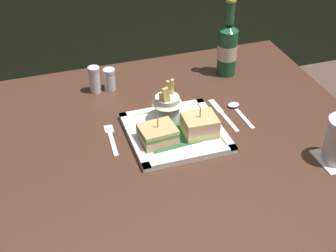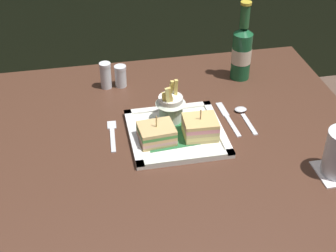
{
  "view_description": "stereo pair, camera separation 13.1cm",
  "coord_description": "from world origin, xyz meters",
  "px_view_note": "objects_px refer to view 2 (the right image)",
  "views": [
    {
      "loc": [
        -0.31,
        -1.0,
        1.54
      ],
      "look_at": [
        0.02,
        0.01,
        0.78
      ],
      "focal_mm": 53.98,
      "sensor_mm": 36.0,
      "label": 1
    },
    {
      "loc": [
        -0.18,
        -1.04,
        1.54
      ],
      "look_at": [
        0.02,
        0.01,
        0.78
      ],
      "focal_mm": 53.98,
      "sensor_mm": 36.0,
      "label": 2
    }
  ],
  "objects_px": {
    "fries_cup": "(171,104)",
    "spoon": "(243,113)",
    "knife": "(227,117)",
    "pepper_shaker": "(121,77)",
    "sandwich_half_left": "(157,134)",
    "sandwich_half_right": "(200,127)",
    "dining_table": "(160,182)",
    "salt_shaker": "(106,77)",
    "fork": "(112,134)",
    "beer_bottle": "(242,51)",
    "square_plate": "(176,133)"
  },
  "relations": [
    {
      "from": "beer_bottle",
      "to": "salt_shaker",
      "type": "relative_size",
      "value": 3.02
    },
    {
      "from": "dining_table",
      "to": "salt_shaker",
      "type": "relative_size",
      "value": 13.53
    },
    {
      "from": "square_plate",
      "to": "knife",
      "type": "bearing_deg",
      "value": 18.44
    },
    {
      "from": "square_plate",
      "to": "sandwich_half_left",
      "type": "xyz_separation_m",
      "value": [
        -0.06,
        -0.03,
        0.03
      ]
    },
    {
      "from": "sandwich_half_left",
      "to": "sandwich_half_right",
      "type": "xyz_separation_m",
      "value": [
        0.12,
        0.0,
        0.0
      ]
    },
    {
      "from": "sandwich_half_right",
      "to": "spoon",
      "type": "xyz_separation_m",
      "value": [
        0.15,
        0.09,
        -0.03
      ]
    },
    {
      "from": "dining_table",
      "to": "sandwich_half_right",
      "type": "xyz_separation_m",
      "value": [
        0.11,
        -0.01,
        0.18
      ]
    },
    {
      "from": "knife",
      "to": "salt_shaker",
      "type": "distance_m",
      "value": 0.39
    },
    {
      "from": "knife",
      "to": "fork",
      "type": "bearing_deg",
      "value": -177.23
    },
    {
      "from": "fork",
      "to": "pepper_shaker",
      "type": "distance_m",
      "value": 0.26
    },
    {
      "from": "dining_table",
      "to": "sandwich_half_right",
      "type": "bearing_deg",
      "value": -3.8
    },
    {
      "from": "dining_table",
      "to": "fries_cup",
      "type": "xyz_separation_m",
      "value": [
        0.05,
        0.08,
        0.2
      ]
    },
    {
      "from": "square_plate",
      "to": "sandwich_half_left",
      "type": "distance_m",
      "value": 0.07
    },
    {
      "from": "pepper_shaker",
      "to": "knife",
      "type": "bearing_deg",
      "value": -40.73
    },
    {
      "from": "square_plate",
      "to": "dining_table",
      "type": "bearing_deg",
      "value": -157.96
    },
    {
      "from": "fries_cup",
      "to": "beer_bottle",
      "type": "distance_m",
      "value": 0.34
    },
    {
      "from": "sandwich_half_left",
      "to": "sandwich_half_right",
      "type": "height_order",
      "value": "sandwich_half_right"
    },
    {
      "from": "square_plate",
      "to": "fries_cup",
      "type": "bearing_deg",
      "value": 93.22
    },
    {
      "from": "dining_table",
      "to": "pepper_shaker",
      "type": "height_order",
      "value": "pepper_shaker"
    },
    {
      "from": "knife",
      "to": "pepper_shaker",
      "type": "xyz_separation_m",
      "value": [
        -0.27,
        0.23,
        0.03
      ]
    },
    {
      "from": "knife",
      "to": "pepper_shaker",
      "type": "relative_size",
      "value": 2.54
    },
    {
      "from": "sandwich_half_right",
      "to": "salt_shaker",
      "type": "relative_size",
      "value": 1.09
    },
    {
      "from": "dining_table",
      "to": "knife",
      "type": "height_order",
      "value": "knife"
    },
    {
      "from": "pepper_shaker",
      "to": "square_plate",
      "type": "bearing_deg",
      "value": -68.43
    },
    {
      "from": "beer_bottle",
      "to": "salt_shaker",
      "type": "distance_m",
      "value": 0.42
    },
    {
      "from": "knife",
      "to": "spoon",
      "type": "distance_m",
      "value": 0.05
    },
    {
      "from": "fries_cup",
      "to": "knife",
      "type": "relative_size",
      "value": 0.69
    },
    {
      "from": "knife",
      "to": "salt_shaker",
      "type": "xyz_separation_m",
      "value": [
        -0.31,
        0.23,
        0.03
      ]
    },
    {
      "from": "sandwich_half_right",
      "to": "dining_table",
      "type": "bearing_deg",
      "value": 176.2
    },
    {
      "from": "sandwich_half_left",
      "to": "spoon",
      "type": "distance_m",
      "value": 0.28
    },
    {
      "from": "sandwich_half_right",
      "to": "knife",
      "type": "relative_size",
      "value": 0.52
    },
    {
      "from": "fork",
      "to": "knife",
      "type": "distance_m",
      "value": 0.32
    },
    {
      "from": "square_plate",
      "to": "pepper_shaker",
      "type": "relative_size",
      "value": 3.67
    },
    {
      "from": "dining_table",
      "to": "sandwich_half_left",
      "type": "xyz_separation_m",
      "value": [
        -0.01,
        -0.01,
        0.17
      ]
    },
    {
      "from": "beer_bottle",
      "to": "knife",
      "type": "bearing_deg",
      "value": -115.92
    },
    {
      "from": "square_plate",
      "to": "fries_cup",
      "type": "relative_size",
      "value": 2.09
    },
    {
      "from": "fries_cup",
      "to": "fork",
      "type": "distance_m",
      "value": 0.18
    },
    {
      "from": "knife",
      "to": "pepper_shaker",
      "type": "distance_m",
      "value": 0.36
    },
    {
      "from": "sandwich_half_right",
      "to": "fork",
      "type": "distance_m",
      "value": 0.24
    },
    {
      "from": "pepper_shaker",
      "to": "beer_bottle",
      "type": "bearing_deg",
      "value": -3.03
    },
    {
      "from": "pepper_shaker",
      "to": "sandwich_half_left",
      "type": "bearing_deg",
      "value": -79.97
    },
    {
      "from": "fork",
      "to": "knife",
      "type": "xyz_separation_m",
      "value": [
        0.32,
        0.02,
        0.0
      ]
    },
    {
      "from": "knife",
      "to": "sandwich_half_right",
      "type": "bearing_deg",
      "value": -141.59
    },
    {
      "from": "fries_cup",
      "to": "spoon",
      "type": "xyz_separation_m",
      "value": [
        0.21,
        -0.0,
        -0.06
      ]
    },
    {
      "from": "square_plate",
      "to": "beer_bottle",
      "type": "bearing_deg",
      "value": 45.48
    },
    {
      "from": "spoon",
      "to": "dining_table",
      "type": "bearing_deg",
      "value": -162.76
    },
    {
      "from": "salt_shaker",
      "to": "pepper_shaker",
      "type": "distance_m",
      "value": 0.05
    },
    {
      "from": "dining_table",
      "to": "sandwich_half_left",
      "type": "distance_m",
      "value": 0.17
    },
    {
      "from": "sandwich_half_left",
      "to": "salt_shaker",
      "type": "distance_m",
      "value": 0.33
    },
    {
      "from": "sandwich_half_left",
      "to": "sandwich_half_right",
      "type": "bearing_deg",
      "value": 0.0
    }
  ]
}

